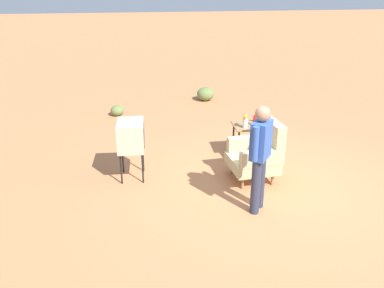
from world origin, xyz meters
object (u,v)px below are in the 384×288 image
at_px(person_standing, 260,153).
at_px(flower_vase, 245,120).
at_px(armchair, 259,153).
at_px(soda_can_red, 255,118).
at_px(tv_on_stand, 131,136).
at_px(side_table, 248,130).
at_px(bottle_wine_green, 262,120).

xyz_separation_m(person_standing, flower_vase, (-1.80, 0.24, -0.15)).
bearing_deg(armchair, soda_can_red, 168.39).
distance_m(tv_on_stand, flower_vase, 2.15).
bearing_deg(side_table, tv_on_stand, -73.78).
height_order(tv_on_stand, bottle_wine_green, tv_on_stand).
relative_size(armchair, tv_on_stand, 1.03).
bearing_deg(flower_vase, soda_can_red, 139.22).
relative_size(armchair, side_table, 1.66).
relative_size(soda_can_red, flower_vase, 0.46).
distance_m(person_standing, bottle_wine_green, 1.85).
height_order(person_standing, bottle_wine_green, person_standing).
xyz_separation_m(tv_on_stand, soda_can_red, (-0.82, 2.37, -0.08)).
relative_size(armchair, flower_vase, 4.00).
bearing_deg(side_table, armchair, -3.59).
bearing_deg(soda_can_red, tv_on_stand, -70.98).
relative_size(armchair, soda_can_red, 8.69).
distance_m(armchair, person_standing, 1.10).
height_order(armchair, flower_vase, armchair).
bearing_deg(tv_on_stand, armchair, 81.04).
bearing_deg(soda_can_red, person_standing, -13.60).
relative_size(armchair, person_standing, 0.65).
bearing_deg(person_standing, bottle_wine_green, 162.90).
bearing_deg(side_table, flower_vase, -35.18).
relative_size(bottle_wine_green, soda_can_red, 2.62).
height_order(side_table, bottle_wine_green, bottle_wine_green).
height_order(armchair, person_standing, person_standing).
relative_size(tv_on_stand, person_standing, 0.63).
bearing_deg(flower_vase, person_standing, -7.54).
bearing_deg(armchair, tv_on_stand, -98.96).
distance_m(soda_can_red, flower_vase, 0.43).
height_order(person_standing, soda_can_red, person_standing).
distance_m(person_standing, soda_can_red, 2.19).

